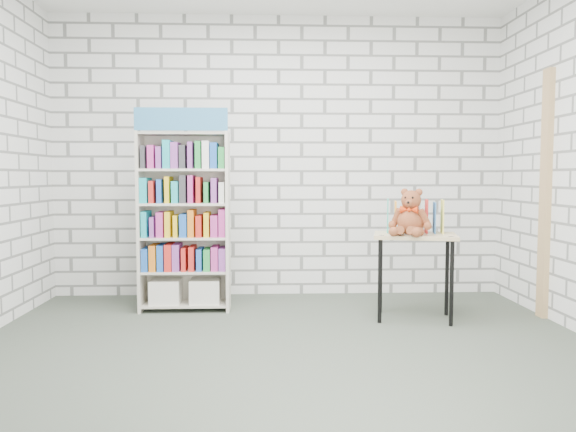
{
  "coord_description": "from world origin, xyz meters",
  "views": [
    {
      "loc": [
        -0.16,
        -3.68,
        1.2
      ],
      "look_at": [
        0.05,
        0.95,
        0.87
      ],
      "focal_mm": 35.0,
      "sensor_mm": 36.0,
      "label": 1
    }
  ],
  "objects": [
    {
      "name": "ground",
      "position": [
        0.0,
        0.0,
        0.0
      ],
      "size": [
        4.5,
        4.5,
        0.0
      ],
      "primitive_type": "plane",
      "color": "#3E463B",
      "rests_on": "ground"
    },
    {
      "name": "display_table",
      "position": [
        1.11,
        0.93,
        0.62
      ],
      "size": [
        0.76,
        0.6,
        0.72
      ],
      "color": "tan",
      "rests_on": "ground"
    },
    {
      "name": "table_books",
      "position": [
        1.14,
        1.04,
        0.86
      ],
      "size": [
        0.5,
        0.3,
        0.28
      ],
      "color": "#2AB99F",
      "rests_on": "display_table"
    },
    {
      "name": "teddy_bear",
      "position": [
        1.04,
        0.84,
        0.88
      ],
      "size": [
        0.37,
        0.35,
        0.38
      ],
      "color": "brown",
      "rests_on": "display_table"
    },
    {
      "name": "door_trim",
      "position": [
        2.23,
        0.95,
        1.05
      ],
      "size": [
        0.05,
        0.12,
        2.1
      ],
      "primitive_type": "cube",
      "color": "tan",
      "rests_on": "ground"
    },
    {
      "name": "bookshelf",
      "position": [
        -0.86,
        1.36,
        0.82
      ],
      "size": [
        0.8,
        0.31,
        1.79
      ],
      "color": "beige",
      "rests_on": "ground"
    },
    {
      "name": "room_shell",
      "position": [
        0.0,
        0.0,
        1.78
      ],
      "size": [
        4.52,
        4.02,
        2.81
      ],
      "color": "silver",
      "rests_on": "ground"
    }
  ]
}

